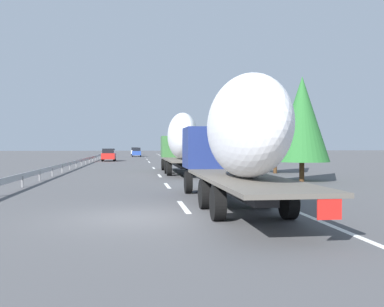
% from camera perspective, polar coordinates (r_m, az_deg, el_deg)
% --- Properties ---
extents(ground_plane, '(260.00, 260.00, 0.00)m').
position_cam_1_polar(ground_plane, '(53.35, -7.62, -1.33)').
color(ground_plane, '#4C4C4F').
extents(lane_stripe_0, '(3.20, 0.20, 0.01)m').
position_cam_1_polar(lane_stripe_0, '(15.56, -1.14, -7.21)').
color(lane_stripe_0, white).
rests_on(lane_stripe_0, ground_plane).
extents(lane_stripe_1, '(3.20, 0.20, 0.01)m').
position_cam_1_polar(lane_stripe_1, '(23.68, -3.36, -4.35)').
color(lane_stripe_1, white).
rests_on(lane_stripe_1, ground_plane).
extents(lane_stripe_2, '(3.20, 0.20, 0.01)m').
position_cam_1_polar(lane_stripe_2, '(31.48, -4.40, -3.00)').
color(lane_stripe_2, white).
rests_on(lane_stripe_2, ground_plane).
extents(lane_stripe_3, '(3.20, 0.20, 0.01)m').
position_cam_1_polar(lane_stripe_3, '(42.26, -5.20, -1.96)').
color(lane_stripe_3, white).
rests_on(lane_stripe_3, ground_plane).
extents(lane_stripe_4, '(3.20, 0.20, 0.01)m').
position_cam_1_polar(lane_stripe_4, '(59.12, -5.87, -1.09)').
color(lane_stripe_4, white).
rests_on(lane_stripe_4, ground_plane).
extents(lane_stripe_5, '(3.20, 0.20, 0.01)m').
position_cam_1_polar(lane_stripe_5, '(56.49, -5.79, -1.19)').
color(lane_stripe_5, white).
rests_on(lane_stripe_5, ground_plane).
extents(lane_stripe_6, '(3.20, 0.20, 0.01)m').
position_cam_1_polar(lane_stripe_6, '(68.86, -6.10, -0.78)').
color(lane_stripe_6, white).
rests_on(lane_stripe_6, ground_plane).
extents(lane_stripe_7, '(3.20, 0.20, 0.01)m').
position_cam_1_polar(lane_stripe_7, '(84.58, -6.37, -0.44)').
color(lane_stripe_7, white).
rests_on(lane_stripe_7, ground_plane).
extents(edge_line_right, '(110.00, 0.20, 0.01)m').
position_cam_1_polar(edge_line_right, '(58.59, -2.23, -1.11)').
color(edge_line_right, white).
rests_on(edge_line_right, ground_plane).
extents(truck_lead, '(13.09, 2.55, 4.76)m').
position_cam_1_polar(truck_lead, '(33.62, -1.53, 1.79)').
color(truck_lead, '#387038').
rests_on(truck_lead, ground_plane).
extents(truck_trailing, '(13.41, 2.55, 4.54)m').
position_cam_1_polar(truck_trailing, '(15.06, 5.97, 2.21)').
color(truck_trailing, navy).
rests_on(truck_trailing, ground_plane).
extents(car_white_van, '(4.35, 1.75, 1.81)m').
position_cam_1_polar(car_white_van, '(98.46, -7.73, 0.31)').
color(car_white_van, white).
rests_on(car_white_van, ground_plane).
extents(car_blue_sedan, '(4.16, 1.80, 1.82)m').
position_cam_1_polar(car_blue_sedan, '(85.38, -7.51, 0.19)').
color(car_blue_sedan, '#28479E').
rests_on(car_blue_sedan, ground_plane).
extents(car_red_compact, '(4.29, 1.89, 1.81)m').
position_cam_1_polar(car_red_compact, '(61.67, -11.18, -0.16)').
color(car_red_compact, red).
rests_on(car_red_compact, ground_plane).
extents(road_sign, '(0.10, 0.90, 2.97)m').
position_cam_1_polar(road_sign, '(59.58, -1.16, 0.91)').
color(road_sign, gray).
rests_on(road_sign, ground_plane).
extents(tree_0, '(3.39, 3.39, 6.55)m').
position_cam_1_polar(tree_0, '(27.17, 14.64, 4.52)').
color(tree_0, '#472D19').
rests_on(tree_0, ground_plane).
extents(tree_1, '(2.58, 2.58, 7.07)m').
position_cam_1_polar(tree_1, '(61.45, 2.91, 3.16)').
color(tree_1, '#472D19').
rests_on(tree_1, ground_plane).
extents(tree_2, '(3.60, 3.60, 7.11)m').
position_cam_1_polar(tree_2, '(34.73, 11.20, 4.79)').
color(tree_2, '#472D19').
rests_on(tree_2, ground_plane).
extents(tree_3, '(3.30, 3.30, 6.44)m').
position_cam_1_polar(tree_3, '(91.89, 0.25, 2.07)').
color(tree_3, '#472D19').
rests_on(tree_3, ground_plane).
extents(tree_4, '(3.20, 3.20, 6.39)m').
position_cam_1_polar(tree_4, '(85.09, -0.17, 2.15)').
color(tree_4, '#472D19').
rests_on(tree_4, ground_plane).
extents(tree_5, '(2.57, 2.57, 5.63)m').
position_cam_1_polar(tree_5, '(101.61, -2.09, 1.93)').
color(tree_5, '#472D19').
rests_on(tree_5, ground_plane).
extents(guardrail_median, '(94.00, 0.10, 0.76)m').
position_cam_1_polar(guardrail_median, '(56.65, -13.70, -0.63)').
color(guardrail_median, '#9EA0A5').
rests_on(guardrail_median, ground_plane).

